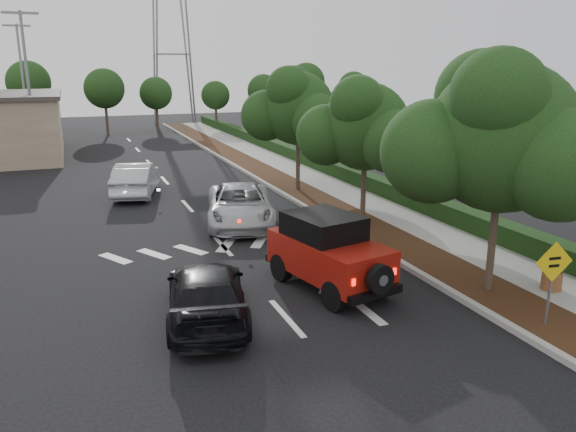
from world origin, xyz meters
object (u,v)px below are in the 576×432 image
red_jeep (325,251)px  black_suv_oncoming (207,293)px  silver_suv_ahead (240,205)px  speed_hump_sign (553,272)px

red_jeep → black_suv_oncoming: (-3.51, -0.86, -0.37)m
red_jeep → silver_suv_ahead: 6.99m
red_jeep → speed_hump_sign: size_ratio=2.05×
black_suv_oncoming → speed_hump_sign: (7.19, -3.38, 0.74)m
silver_suv_ahead → black_suv_oncoming: (-3.15, -7.83, -0.07)m
black_suv_oncoming → speed_hump_sign: speed_hump_sign is taller
red_jeep → speed_hump_sign: 5.63m
red_jeep → speed_hump_sign: speed_hump_sign is taller
silver_suv_ahead → speed_hump_sign: (4.04, -11.21, 0.67)m
black_suv_oncoming → red_jeep: bearing=-155.1°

